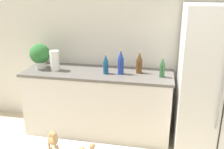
% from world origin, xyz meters
% --- Properties ---
extents(wall_back, '(8.00, 0.06, 2.55)m').
position_xyz_m(wall_back, '(0.00, 2.73, 1.27)').
color(wall_back, silver).
rests_on(wall_back, ground_plane).
extents(back_counter, '(1.94, 0.63, 0.88)m').
position_xyz_m(back_counter, '(-0.36, 2.40, 0.44)').
color(back_counter, silver).
rests_on(back_counter, ground_plane).
extents(refrigerator, '(0.90, 0.76, 1.75)m').
position_xyz_m(refrigerator, '(1.10, 2.32, 0.87)').
color(refrigerator, white).
rests_on(refrigerator, ground_plane).
extents(potted_plant, '(0.27, 0.27, 0.33)m').
position_xyz_m(potted_plant, '(-1.15, 2.41, 1.07)').
color(potted_plant, silver).
rests_on(potted_plant, back_counter).
extents(paper_towel_roll, '(0.12, 0.12, 0.26)m').
position_xyz_m(paper_towel_roll, '(-0.92, 2.35, 1.01)').
color(paper_towel_roll, white).
rests_on(paper_towel_roll, back_counter).
extents(back_bottle_0, '(0.06, 0.06, 0.25)m').
position_xyz_m(back_bottle_0, '(0.46, 2.34, 1.00)').
color(back_bottle_0, '#2D6033').
rests_on(back_bottle_0, back_counter).
extents(back_bottle_1, '(0.07, 0.07, 0.25)m').
position_xyz_m(back_bottle_1, '(-0.24, 2.34, 1.00)').
color(back_bottle_1, navy).
rests_on(back_bottle_1, back_counter).
extents(back_bottle_2, '(0.08, 0.08, 0.31)m').
position_xyz_m(back_bottle_2, '(-0.05, 2.37, 1.03)').
color(back_bottle_2, navy).
rests_on(back_bottle_2, back_counter).
extents(back_bottle_3, '(0.08, 0.08, 0.28)m').
position_xyz_m(back_bottle_3, '(0.17, 2.45, 1.02)').
color(back_bottle_3, brown).
rests_on(back_bottle_3, back_counter).
extents(camel_figurine_second, '(0.11, 0.12, 0.16)m').
position_xyz_m(camel_figurine_second, '(-0.14, 0.53, 1.10)').
color(camel_figurine_second, olive).
rests_on(camel_figurine_second, bar_counter).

